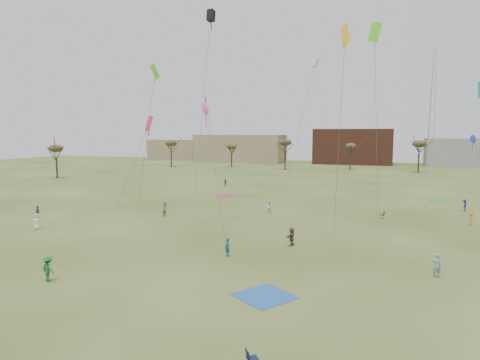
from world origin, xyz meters
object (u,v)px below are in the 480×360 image
(flyer_near_left, at_px, (37,221))
(camp_chair_right, at_px, (382,216))
(radio_tower, at_px, (432,107))
(flyer_near_center, at_px, (48,269))
(flyer_near_right, at_px, (227,247))

(flyer_near_left, distance_m, camp_chair_right, 40.90)
(radio_tower, bearing_deg, flyer_near_center, -105.82)
(flyer_near_center, height_order, radio_tower, radio_tower)
(flyer_near_left, height_order, flyer_near_right, flyer_near_left)
(camp_chair_right, relative_size, radio_tower, 0.02)
(flyer_near_left, relative_size, camp_chair_right, 2.02)
(flyer_near_right, relative_size, radio_tower, 0.04)
(flyer_near_left, xyz_separation_m, camp_chair_right, (36.35, 18.73, -0.62))
(flyer_near_left, height_order, camp_chair_right, flyer_near_left)
(radio_tower, bearing_deg, camp_chair_right, -98.38)
(flyer_near_center, distance_m, radio_tower, 139.63)
(flyer_near_left, distance_m, radio_tower, 132.20)
(flyer_near_right, height_order, camp_chair_right, flyer_near_right)
(flyer_near_right, distance_m, camp_chair_right, 25.01)
(flyer_near_center, distance_m, camp_chair_right, 38.85)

